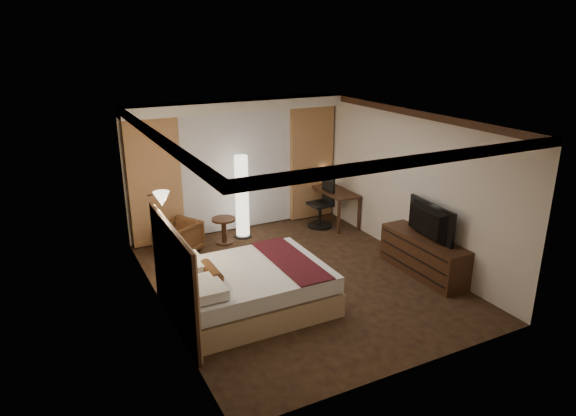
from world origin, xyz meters
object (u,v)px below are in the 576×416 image
dresser (423,255)px  bed (251,288)px  side_table (224,231)px  television (425,219)px  desk (334,207)px  floor_lamp (242,197)px  armchair (179,236)px  office_chair (320,202)px

dresser → bed: bearing=174.8°
bed → side_table: bed is taller
television → desk: bearing=5.5°
bed → desk: size_ratio=1.72×
side_table → floor_lamp: 0.76m
side_table → armchair: bearing=-175.8°
floor_lamp → armchair: bearing=-170.8°
side_table → dresser: size_ratio=0.30×
side_table → television: size_ratio=0.45×
bed → desk: bearing=39.8°
desk → dresser: (0.05, -2.80, -0.04)m
floor_lamp → television: floor_lamp is taller
armchair → desk: (3.42, 0.05, 0.03)m
armchair → television: television is taller
armchair → desk: bearing=60.1°
floor_lamp → dresser: bearing=-54.9°
bed → television: television is taller
side_table → desk: 2.51m
armchair → side_table: bearing=63.5°
television → floor_lamp: bearing=39.9°
dresser → side_table: bearing=132.1°
floor_lamp → dresser: 3.68m
side_table → television: television is taller
desk → floor_lamp: bearing=175.1°
armchair → floor_lamp: floor_lamp is taller
bed → television: size_ratio=1.93×
armchair → office_chair: size_ratio=0.63×
side_table → floor_lamp: size_ratio=0.30×
armchair → dresser: bearing=20.9°
armchair → dresser: 4.43m
armchair → floor_lamp: (1.37, 0.22, 0.50)m
side_table → desk: desk is taller
armchair → television: 4.46m
floor_lamp → side_table: bearing=-161.3°
dresser → television: size_ratio=1.49×
desk → television: bearing=-89.6°
dresser → television: bearing=180.0°
bed → dresser: size_ratio=1.29×
dresser → television: television is taller
desk → office_chair: office_chair is taller
floor_lamp → desk: size_ratio=1.31×
armchair → side_table: armchair is taller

